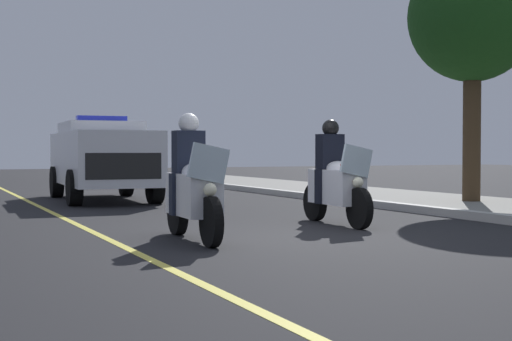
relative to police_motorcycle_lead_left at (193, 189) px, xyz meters
name	(u,v)px	position (x,y,z in m)	size (l,w,h in m)	color
ground_plane	(293,237)	(0.23, 1.40, -0.70)	(80.00, 80.00, 0.00)	black
lane_stripe_center	(123,246)	(0.23, -1.01, -0.70)	(48.00, 0.12, 0.01)	#E0D14C
police_motorcycle_lead_left	(193,189)	(0.00, 0.00, 0.00)	(2.14, 0.59, 1.72)	black
police_motorcycle_lead_right	(336,182)	(-1.00, 2.82, 0.00)	(2.14, 0.59, 1.72)	black
police_suv	(103,156)	(-8.35, 0.69, 0.37)	(4.98, 2.25, 2.05)	silver
tree_mid_block	(473,18)	(-3.31, 7.68, 3.40)	(2.81, 2.81, 5.49)	#42301E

